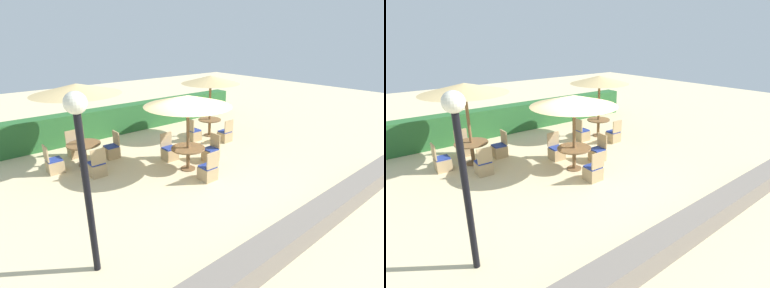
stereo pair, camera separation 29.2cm
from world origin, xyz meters
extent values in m
plane|color=beige|center=(0.00, 0.00, 0.00)|extent=(40.00, 40.00, 0.00)
cube|color=#28602D|center=(0.00, 5.75, 0.60)|extent=(13.00, 0.70, 1.20)
cube|color=slate|center=(0.00, -3.55, 0.25)|extent=(10.00, 0.56, 0.51)
cylinder|color=black|center=(-4.14, -1.60, 1.50)|extent=(0.12, 0.12, 3.00)
sphere|color=silver|center=(-4.14, -1.60, 3.14)|extent=(0.36, 0.36, 0.36)
cylinder|color=brown|center=(2.89, 2.87, 1.24)|extent=(0.10, 0.10, 2.49)
cone|color=tan|center=(2.89, 2.87, 2.41)|extent=(2.42, 2.42, 0.32)
cylinder|color=brown|center=(2.89, 2.87, 0.01)|extent=(0.48, 0.48, 0.03)
cylinder|color=brown|center=(2.89, 2.87, 0.34)|extent=(0.12, 0.12, 0.69)
cylinder|color=brown|center=(2.89, 2.87, 0.71)|extent=(0.97, 0.97, 0.04)
cube|color=tan|center=(2.84, 1.90, 0.20)|extent=(0.46, 0.46, 0.40)
cube|color=#233893|center=(2.84, 1.90, 0.43)|extent=(0.42, 0.42, 0.05)
cube|color=tan|center=(2.84, 1.69, 0.69)|extent=(0.46, 0.04, 0.48)
cube|color=tan|center=(1.98, 2.82, 0.20)|extent=(0.46, 0.46, 0.40)
cube|color=#233893|center=(1.98, 2.82, 0.43)|extent=(0.42, 0.42, 0.05)
cube|color=tan|center=(1.77, 2.82, 0.69)|extent=(0.04, 0.46, 0.48)
cylinder|color=brown|center=(-0.03, 0.76, 1.17)|extent=(0.10, 0.10, 2.33)
cone|color=tan|center=(-0.03, 0.76, 2.25)|extent=(2.70, 2.70, 0.32)
cylinder|color=brown|center=(-0.03, 0.76, 0.01)|extent=(0.48, 0.48, 0.03)
cylinder|color=brown|center=(-0.03, 0.76, 0.35)|extent=(0.12, 0.12, 0.70)
cylinder|color=brown|center=(-0.03, 0.76, 0.72)|extent=(1.08, 1.08, 0.04)
cube|color=tan|center=(1.00, 0.81, 0.20)|extent=(0.46, 0.46, 0.40)
cube|color=#233893|center=(1.00, 0.81, 0.43)|extent=(0.42, 0.42, 0.05)
cube|color=tan|center=(1.21, 0.81, 0.69)|extent=(0.04, 0.46, 0.48)
cube|color=tan|center=(-0.06, -0.21, 0.20)|extent=(0.46, 0.46, 0.40)
cube|color=#233893|center=(-0.06, -0.21, 0.43)|extent=(0.42, 0.42, 0.05)
cube|color=tan|center=(-0.06, -0.42, 0.69)|extent=(0.46, 0.04, 0.48)
cube|color=tan|center=(-0.02, 1.79, 0.20)|extent=(0.46, 0.46, 0.40)
cube|color=#233893|center=(-0.02, 1.79, 0.43)|extent=(0.42, 0.42, 0.05)
cube|color=tan|center=(-0.02, 2.00, 0.69)|extent=(0.46, 0.04, 0.48)
cylinder|color=brown|center=(-2.46, 3.21, 1.32)|extent=(0.10, 0.10, 2.64)
cone|color=tan|center=(-2.46, 3.21, 2.56)|extent=(2.74, 2.74, 0.32)
cylinder|color=brown|center=(-2.46, 3.21, 0.01)|extent=(0.48, 0.48, 0.03)
cylinder|color=brown|center=(-2.46, 3.21, 0.36)|extent=(0.12, 0.12, 0.72)
cylinder|color=brown|center=(-2.46, 3.21, 0.74)|extent=(1.09, 1.09, 0.04)
cube|color=tan|center=(-3.42, 3.27, 0.20)|extent=(0.46, 0.46, 0.40)
cube|color=#233893|center=(-3.42, 3.27, 0.43)|extent=(0.42, 0.42, 0.05)
cube|color=tan|center=(-3.63, 3.27, 0.69)|extent=(0.04, 0.46, 0.48)
cube|color=tan|center=(-2.45, 4.16, 0.20)|extent=(0.46, 0.46, 0.40)
cube|color=#233893|center=(-2.45, 4.16, 0.43)|extent=(0.42, 0.42, 0.05)
cube|color=tan|center=(-2.45, 4.37, 0.69)|extent=(0.46, 0.04, 0.48)
cube|color=tan|center=(-2.49, 2.19, 0.20)|extent=(0.46, 0.46, 0.40)
cube|color=#233893|center=(-2.49, 2.19, 0.43)|extent=(0.42, 0.42, 0.05)
cube|color=tan|center=(-2.49, 1.98, 0.69)|extent=(0.46, 0.04, 0.48)
cube|color=tan|center=(-1.50, 3.25, 0.20)|extent=(0.46, 0.46, 0.40)
cube|color=#233893|center=(-1.50, 3.25, 0.43)|extent=(0.42, 0.42, 0.05)
cube|color=tan|center=(-1.29, 3.25, 0.69)|extent=(0.04, 0.46, 0.48)
camera|label=1|loc=(-5.64, -6.15, 4.09)|focal=28.00mm
camera|label=2|loc=(-5.42, -6.33, 4.09)|focal=28.00mm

